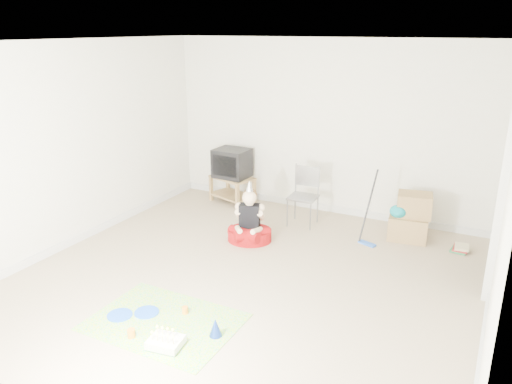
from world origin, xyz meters
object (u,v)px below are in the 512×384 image
at_px(crt_tv, 232,163).
at_px(birthday_cake, 166,343).
at_px(folding_chair, 303,197).
at_px(tv_stand, 232,187).
at_px(cardboard_boxes, 410,218).
at_px(seated_woman, 250,228).

bearing_deg(crt_tv, birthday_cake, -66.28).
bearing_deg(folding_chair, tv_stand, 164.58).
distance_m(folding_chair, cardboard_boxes, 1.49).
relative_size(tv_stand, crt_tv, 1.49).
distance_m(crt_tv, folding_chair, 1.46).
bearing_deg(cardboard_boxes, tv_stand, 175.71).
bearing_deg(birthday_cake, folding_chair, 90.31).
height_order(folding_chair, birthday_cake, folding_chair).
xyz_separation_m(tv_stand, seated_woman, (0.97, -1.24, -0.07)).
height_order(tv_stand, crt_tv, crt_tv).
relative_size(tv_stand, cardboard_boxes, 1.23).
distance_m(tv_stand, cardboard_boxes, 2.87).
distance_m(tv_stand, folding_chair, 1.44).
height_order(tv_stand, birthday_cake, tv_stand).
distance_m(cardboard_boxes, birthday_cake, 3.76).
xyz_separation_m(tv_stand, folding_chair, (1.38, -0.38, 0.16)).
distance_m(tv_stand, seated_woman, 1.58).
distance_m(cardboard_boxes, seated_woman, 2.15).
xyz_separation_m(tv_stand, birthday_cake, (1.40, -3.67, -0.22)).
xyz_separation_m(cardboard_boxes, birthday_cake, (-1.46, -3.46, -0.27)).
distance_m(folding_chair, seated_woman, 0.98).
height_order(crt_tv, birthday_cake, crt_tv).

